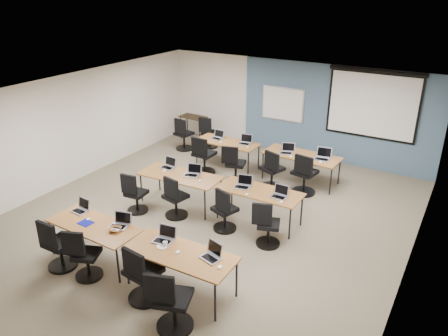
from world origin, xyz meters
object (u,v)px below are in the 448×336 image
Objects in this scene: laptop_9 at (245,142)px; task_chair_11 at (304,177)px; laptop_2 at (165,237)px; laptop_10 at (287,151)px; training_table_back_right at (301,156)px; spare_chair_b at (183,137)px; training_table_front_left at (94,227)px; laptop_1 at (120,223)px; training_table_back_left at (227,143)px; task_chair_3 at (171,305)px; task_chair_6 at (224,213)px; task_chair_5 at (175,201)px; task_chair_4 at (135,196)px; laptop_5 at (193,173)px; training_table_mid_left at (180,177)px; laptop_11 at (323,156)px; training_table_mid_right at (259,193)px; task_chair_8 at (203,158)px; spare_chair_a at (209,135)px; laptop_0 at (81,208)px; whiteboard at (283,104)px; laptop_6 at (243,184)px; laptop_7 at (280,194)px; laptop_3 at (212,254)px; laptop_8 at (218,137)px; task_chair_9 at (234,167)px; laptop_4 at (169,165)px; training_table_front_right at (180,255)px; task_chair_2 at (142,278)px; task_chair_0 at (57,248)px; task_chair_10 at (272,173)px; utility_table at (193,120)px; projector_screen at (373,101)px; task_chair_1 at (84,258)px.

task_chair_11 is at bearing -26.48° from laptop_9.
laptop_10 is at bearing 79.87° from laptop_2.
training_table_back_right is 3.90m from spare_chair_b.
training_table_front_left is 0.50m from laptop_1.
training_table_back_left and training_table_back_right have the same top height.
task_chair_3 reaches higher than task_chair_6.
spare_chair_b is (-3.51, 0.40, -0.38)m from laptop_10.
training_table_back_left is 1.76× the size of task_chair_5.
spare_chair_b is (-1.35, 3.70, 0.03)m from task_chair_4.
laptop_5 is at bearing -121.33° from training_table_back_right.
training_table_mid_left is 1.81× the size of task_chair_3.
laptop_1 is 5.29m from laptop_11.
task_chair_3 is 5.81m from laptop_11.
training_table_mid_right is 0.94× the size of training_table_back_right.
spare_chair_b is (-3.43, 3.36, 0.02)m from task_chair_6.
training_table_back_left is at bearing 66.66° from task_chair_8.
laptop_0 is at bearing -94.23° from spare_chair_a.
training_table_front_left is 5.75m from spare_chair_b.
laptop_1 is (-0.20, -6.59, -0.66)m from whiteboard.
laptop_5 is 1.26m from laptop_6.
laptop_11 is 0.76m from task_chair_11.
training_table_front_left is 3.62m from laptop_7.
laptop_3 is 5.59m from laptop_8.
laptop_7 is at bearing -40.25° from training_table_back_left.
task_chair_9 reaches higher than laptop_7.
laptop_4 reaches higher than training_table_front_left.
training_table_mid_right is 3.47m from task_chair_3.
laptop_6 is at bearing 94.62° from training_table_front_right.
training_table_back_right is 0.39m from laptop_10.
task_chair_2 reaches higher than laptop_7.
training_table_front_left is at bearing -125.51° from training_table_mid_right.
laptop_8 is (-0.12, 5.59, 0.38)m from task_chair_0.
laptop_9 is at bearing -176.64° from training_table_back_right.
task_chair_6 is 2.28m from task_chair_10.
laptop_10 is (0.08, 2.97, 0.39)m from task_chair_6.
utility_table is (-2.23, 6.40, -0.04)m from training_table_front_left.
training_table_mid_right is 5.55m from utility_table.
task_chair_2 reaches higher than training_table_back_right.
task_chair_9 is (-1.72, 4.90, -0.02)m from task_chair_3.
task_chair_4 is at bearing -87.04° from laptop_8.
laptop_3 is 4.24m from task_chair_11.
task_chair_5 is (-1.10, 1.74, -0.39)m from laptop_2.
projector_screen reaches higher than task_chair_2.
task_chair_6 is (-0.44, -0.68, -0.29)m from training_table_mid_right.
task_chair_1 is 4.99m from task_chair_10.
training_table_front_left is 5.01m from task_chair_11.
task_chair_10 is (-0.01, 2.28, 0.02)m from task_chair_6.
laptop_2 is (1.78, 0.78, 0.38)m from task_chair_0.
task_chair_4 is 0.93m from task_chair_5.
task_chair_11 is 1.24× the size of utility_table.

